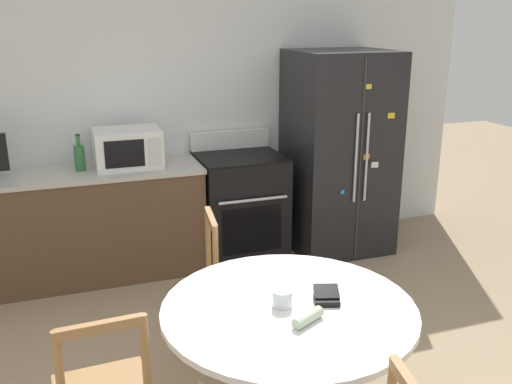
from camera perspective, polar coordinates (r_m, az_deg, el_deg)
name	(u,v)px	position (r m, az deg, el deg)	size (l,w,h in m)	color
back_wall	(195,106)	(5.08, -6.15, 8.54)	(5.20, 0.10, 2.60)	silver
kitchen_counter	(69,226)	(4.81, -18.18, -3.23)	(2.14, 0.64, 0.90)	brown
refrigerator	(339,153)	(5.15, 8.27, 3.93)	(0.85, 0.80, 1.78)	black
oven_range	(240,206)	(4.99, -1.59, -1.38)	(0.71, 0.68, 1.08)	black
microwave	(128,148)	(4.67, -12.71, 4.32)	(0.52, 0.40, 0.30)	white
counter_bottle	(80,157)	(4.65, -17.23, 3.38)	(0.08, 0.08, 0.29)	#2D6B38
dining_table	(288,331)	(2.86, 3.25, -13.72)	(1.23, 1.23, 0.73)	white
dining_chair_far	(237,283)	(3.69, -1.87, -9.05)	(0.47, 0.47, 0.90)	#9E7042
candle_glass	(282,299)	(2.78, 2.63, -10.69)	(0.10, 0.10, 0.08)	silver
folded_napkin	(308,318)	(2.66, 5.21, -12.40)	(0.18, 0.13, 0.05)	beige
wallet	(327,297)	(2.84, 7.08, -10.33)	(0.15, 0.16, 0.07)	black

